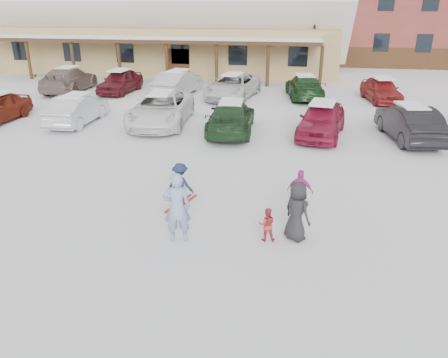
% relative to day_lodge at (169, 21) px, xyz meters
% --- Properties ---
extents(ground, '(160.00, 160.00, 0.00)m').
position_rel_day_lodge_xyz_m(ground, '(9.00, -27.96, -3.94)').
color(ground, white).
rests_on(ground, ground).
extents(day_lodge, '(29.12, 12.50, 10.38)m').
position_rel_day_lodge_xyz_m(day_lodge, '(0.00, 0.00, 0.00)').
color(day_lodge, tan).
rests_on(day_lodge, ground).
extents(lamp_post, '(0.50, 0.25, 6.21)m').
position_rel_day_lodge_xyz_m(lamp_post, '(12.08, -3.12, -0.43)').
color(lamp_post, black).
rests_on(lamp_post, ground).
extents(conifer_3, '(3.96, 3.96, 9.18)m').
position_rel_day_lodge_xyz_m(conifer_3, '(15.00, 16.04, 1.17)').
color(conifer_3, black).
rests_on(conifer_3, ground).
extents(adult_skier, '(0.76, 0.60, 1.83)m').
position_rel_day_lodge_xyz_m(adult_skier, '(8.44, -28.76, -3.03)').
color(adult_skier, '#8394C1').
rests_on(adult_skier, ground).
extents(toddler_red, '(0.47, 0.39, 0.89)m').
position_rel_day_lodge_xyz_m(toddler_red, '(10.62, -28.37, -3.50)').
color(toddler_red, '#B63035').
rests_on(toddler_red, ground).
extents(child_navy, '(0.93, 0.70, 1.28)m').
position_rel_day_lodge_xyz_m(child_navy, '(7.97, -26.69, -3.30)').
color(child_navy, '#182142').
rests_on(child_navy, ground).
extents(skis_child_navy, '(0.61, 1.40, 0.03)m').
position_rel_day_lodge_xyz_m(skis_child_navy, '(7.97, -26.69, -3.93)').
color(skis_child_navy, '#B21B19').
rests_on(skis_child_navy, ground).
extents(child_magenta, '(0.79, 0.46, 1.26)m').
position_rel_day_lodge_xyz_m(child_magenta, '(11.41, -26.60, -3.31)').
color(child_magenta, '#B53591').
rests_on(child_magenta, ground).
extents(skis_child_magenta, '(0.50, 1.41, 0.03)m').
position_rel_day_lodge_xyz_m(skis_child_magenta, '(11.41, -26.60, -3.93)').
color(skis_child_magenta, '#B21B19').
rests_on(skis_child_magenta, ground).
extents(bystander_dark, '(0.89, 0.87, 1.54)m').
position_rel_day_lodge_xyz_m(bystander_dark, '(11.33, -28.19, -3.17)').
color(bystander_dark, black).
rests_on(bystander_dark, ground).
extents(parked_car_1, '(1.56, 4.30, 1.41)m').
position_rel_day_lodge_xyz_m(parked_car_1, '(0.67, -18.69, -3.24)').
color(parked_car_1, silver).
rests_on(parked_car_1, ground).
extents(parked_car_2, '(2.97, 5.69, 1.53)m').
position_rel_day_lodge_xyz_m(parked_car_2, '(4.73, -18.14, -3.18)').
color(parked_car_2, white).
rests_on(parked_car_2, ground).
extents(parked_car_3, '(2.24, 4.95, 1.41)m').
position_rel_day_lodge_xyz_m(parked_car_3, '(8.27, -18.96, -3.24)').
color(parked_car_3, '#1D3C20').
rests_on(parked_car_3, ground).
extents(parked_car_4, '(2.52, 4.67, 1.51)m').
position_rel_day_lodge_xyz_m(parked_car_4, '(12.28, -18.85, -3.19)').
color(parked_car_4, maroon).
rests_on(parked_car_4, ground).
extents(parked_car_5, '(2.26, 4.72, 1.49)m').
position_rel_day_lodge_xyz_m(parked_car_5, '(15.94, -18.78, -3.20)').
color(parked_car_5, black).
rests_on(parked_car_5, ground).
extents(parked_car_7, '(2.56, 5.54, 1.57)m').
position_rel_day_lodge_xyz_m(parked_car_7, '(-3.71, -11.19, -3.16)').
color(parked_car_7, '#7B675D').
rests_on(parked_car_7, ground).
extents(parked_car_8, '(2.00, 4.37, 1.45)m').
position_rel_day_lodge_xyz_m(parked_car_8, '(-0.24, -11.00, -3.22)').
color(parked_car_8, maroon).
rests_on(parked_car_8, ground).
extents(parked_car_9, '(2.26, 4.84, 1.54)m').
position_rel_day_lodge_xyz_m(parked_car_9, '(3.68, -11.12, -3.18)').
color(parked_car_9, '#B0B0B4').
rests_on(parked_car_9, ground).
extents(parked_car_10, '(3.27, 5.59, 1.46)m').
position_rel_day_lodge_xyz_m(parked_car_10, '(7.22, -11.48, -3.21)').
color(parked_car_10, silver).
rests_on(parked_car_10, ground).
extents(parked_car_11, '(2.60, 5.02, 1.39)m').
position_rel_day_lodge_xyz_m(parked_car_11, '(11.54, -10.79, -3.25)').
color(parked_car_11, '#193A19').
rests_on(parked_car_11, ground).
extents(parked_car_12, '(2.29, 4.29, 1.39)m').
position_rel_day_lodge_xyz_m(parked_car_12, '(16.02, -10.95, -3.25)').
color(parked_car_12, maroon).
rests_on(parked_car_12, ground).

